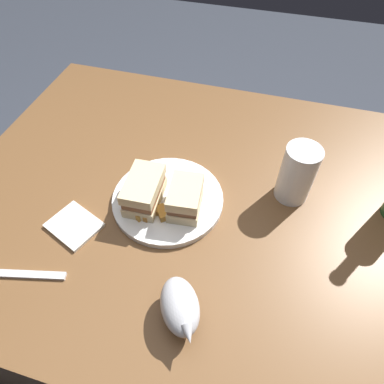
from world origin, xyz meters
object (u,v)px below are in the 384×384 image
object	(u,v)px
sandwich_half_left	(144,190)
fork	(22,274)
plate	(168,199)
gravy_boat	(182,307)
napkin	(74,225)
pint_glass	(296,176)
sandwich_half_right	(185,198)

from	to	relation	value
sandwich_half_left	fork	xyz separation A→B (m)	(-0.18, -0.24, -0.05)
plate	sandwich_half_left	distance (m)	0.07
gravy_boat	fork	distance (m)	0.34
gravy_boat	napkin	size ratio (longest dim) A/B	1.21
plate	pint_glass	size ratio (longest dim) A/B	1.80
plate	pint_glass	bearing A→B (deg)	20.17
pint_glass	fork	bearing A→B (deg)	-144.08
plate	fork	size ratio (longest dim) A/B	1.47
plate	sandwich_half_right	world-z (taller)	sandwich_half_right
sandwich_half_right	gravy_boat	size ratio (longest dim) A/B	0.82
sandwich_half_right	pint_glass	size ratio (longest dim) A/B	0.74
sandwich_half_left	napkin	bearing A→B (deg)	-142.17
sandwich_half_left	sandwich_half_right	world-z (taller)	sandwich_half_left
pint_glass	gravy_boat	xyz separation A→B (m)	(-0.17, -0.36, -0.02)
sandwich_half_left	gravy_boat	xyz separation A→B (m)	(0.16, -0.23, -0.01)
plate	napkin	bearing A→B (deg)	-145.12
sandwich_half_right	napkin	distance (m)	0.26
plate	fork	xyz separation A→B (m)	(-0.23, -0.27, -0.00)
plate	gravy_boat	distance (m)	0.28
pint_glass	napkin	distance (m)	0.52
sandwich_half_right	sandwich_half_left	bearing A→B (deg)	-177.07
sandwich_half_left	fork	distance (m)	0.31
fork	napkin	bearing A→B (deg)	59.13
sandwich_half_right	napkin	xyz separation A→B (m)	(-0.23, -0.11, -0.05)
plate	gravy_boat	world-z (taller)	gravy_boat
sandwich_half_right	gravy_boat	distance (m)	0.25
plate	gravy_boat	bearing A→B (deg)	-65.98
sandwich_half_left	napkin	size ratio (longest dim) A/B	1.13
gravy_boat	pint_glass	bearing A→B (deg)	64.78
pint_glass	fork	distance (m)	0.63
plate	sandwich_half_right	size ratio (longest dim) A/B	2.44
napkin	fork	distance (m)	0.14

